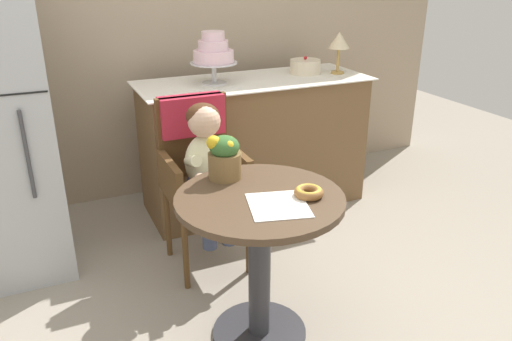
% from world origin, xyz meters
% --- Properties ---
extents(ground_plane, '(8.00, 8.00, 0.00)m').
position_xyz_m(ground_plane, '(0.00, 0.00, 0.00)').
color(ground_plane, gray).
extents(back_wall, '(4.80, 0.10, 2.70)m').
position_xyz_m(back_wall, '(0.00, 1.85, 1.35)').
color(back_wall, tan).
rests_on(back_wall, ground).
extents(cafe_table, '(0.72, 0.72, 0.72)m').
position_xyz_m(cafe_table, '(0.00, 0.00, 0.51)').
color(cafe_table, '#4C3826').
rests_on(cafe_table, ground).
extents(wicker_chair, '(0.42, 0.45, 0.95)m').
position_xyz_m(wicker_chair, '(-0.02, 0.77, 0.64)').
color(wicker_chair, brown).
rests_on(wicker_chair, ground).
extents(seated_child, '(0.27, 0.32, 0.73)m').
position_xyz_m(seated_child, '(-0.02, 0.61, 0.68)').
color(seated_child, beige).
rests_on(seated_child, ground).
extents(paper_napkin, '(0.29, 0.30, 0.00)m').
position_xyz_m(paper_napkin, '(0.03, -0.11, 0.72)').
color(paper_napkin, white).
rests_on(paper_napkin, cafe_table).
extents(donut_front, '(0.12, 0.12, 0.04)m').
position_xyz_m(donut_front, '(0.18, -0.09, 0.74)').
color(donut_front, '#936033').
rests_on(donut_front, cafe_table).
extents(flower_vase, '(0.16, 0.16, 0.21)m').
position_xyz_m(flower_vase, '(-0.07, 0.24, 0.83)').
color(flower_vase, brown).
rests_on(flower_vase, cafe_table).
extents(display_counter, '(1.56, 0.62, 0.90)m').
position_xyz_m(display_counter, '(0.55, 1.30, 0.45)').
color(display_counter, brown).
rests_on(display_counter, ground).
extents(tiered_cake_stand, '(0.30, 0.30, 0.33)m').
position_xyz_m(tiered_cake_stand, '(0.27, 1.30, 1.10)').
color(tiered_cake_stand, silver).
rests_on(tiered_cake_stand, display_counter).
extents(round_layer_cake, '(0.21, 0.21, 0.12)m').
position_xyz_m(round_layer_cake, '(0.96, 1.34, 0.95)').
color(round_layer_cake, beige).
rests_on(round_layer_cake, display_counter).
extents(table_lamp, '(0.15, 0.15, 0.28)m').
position_xyz_m(table_lamp, '(1.17, 1.25, 1.12)').
color(table_lamp, '#B28C47').
rests_on(table_lamp, display_counter).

